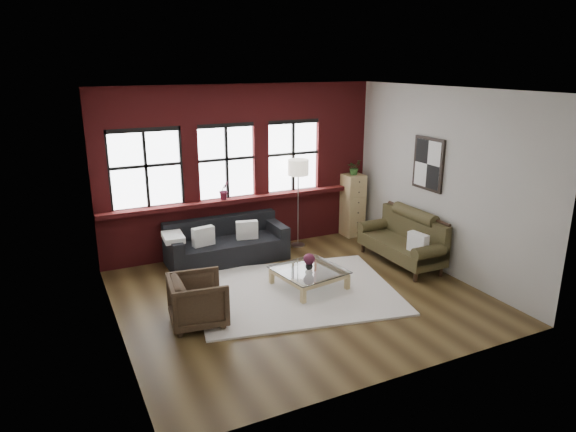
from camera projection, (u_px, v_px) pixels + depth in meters
name	position (u px, v px, depth m)	size (l,w,h in m)	color
floor	(299.00, 295.00, 8.21)	(5.50, 5.50, 0.00)	#402F17
ceiling	(300.00, 90.00, 7.29)	(5.50, 5.50, 0.00)	white
wall_back	(240.00, 169.00, 9.90)	(5.50, 5.50, 0.00)	#AFACA3
wall_front	(404.00, 251.00, 5.60)	(5.50, 5.50, 0.00)	#AFACA3
wall_left	(109.00, 223.00, 6.60)	(5.00, 5.00, 0.00)	#AFACA3
wall_right	(440.00, 181.00, 8.90)	(5.00, 5.00, 0.00)	#AFACA3
brick_backwall	(242.00, 169.00, 9.85)	(5.50, 0.12, 3.20)	maroon
sill_ledge	(244.00, 199.00, 9.93)	(5.50, 0.30, 0.08)	maroon
window_left	(146.00, 170.00, 9.06)	(1.38, 0.10, 1.50)	black
window_mid	(226.00, 163.00, 9.69)	(1.38, 0.10, 1.50)	black
window_right	(293.00, 157.00, 10.28)	(1.38, 0.10, 1.50)	black
wall_poster	(428.00, 164.00, 9.07)	(0.05, 0.74, 0.94)	black
shag_rug	(296.00, 291.00, 8.31)	(3.12, 2.46, 0.03)	silver
dark_sofa	(227.00, 241.00, 9.51)	(2.20, 0.89, 0.80)	black
pillow_a	(203.00, 236.00, 9.17)	(0.40, 0.14, 0.34)	white
pillow_b	(247.00, 230.00, 9.52)	(0.40, 0.14, 0.34)	white
vintage_settee	(401.00, 238.00, 9.37)	(0.81, 1.83, 0.98)	#3A331A
pillow_settee	(418.00, 243.00, 8.83)	(0.14, 0.38, 0.34)	white
armchair	(198.00, 301.00, 7.22)	(0.76, 0.79, 0.71)	#3B2B1D
coffee_table	(309.00, 279.00, 8.44)	(1.01, 1.01, 0.34)	tan
vase	(309.00, 265.00, 8.37)	(0.13, 0.13, 0.14)	#B2B2B2
flowers	(309.00, 259.00, 8.34)	(0.19, 0.19, 0.19)	#612139
drawer_chest	(353.00, 205.00, 10.90)	(0.41, 0.41, 1.32)	tan
potted_plant_top	(354.00, 167.00, 10.66)	(0.28, 0.25, 0.32)	#2D5923
floor_lamp	(298.00, 200.00, 10.15)	(0.40, 0.40, 1.92)	#A5A5A8
sill_plant	(224.00, 190.00, 9.67)	(0.20, 0.16, 0.36)	#612139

